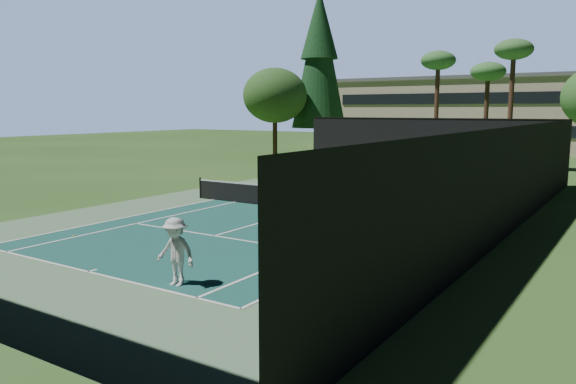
% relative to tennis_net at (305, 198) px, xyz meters
% --- Properties ---
extents(ground, '(160.00, 160.00, 0.00)m').
position_rel_tennis_net_xyz_m(ground, '(0.00, 0.00, -0.56)').
color(ground, '#2D541F').
rests_on(ground, ground).
extents(apron_slab, '(18.00, 32.00, 0.01)m').
position_rel_tennis_net_xyz_m(apron_slab, '(0.00, 0.00, -0.55)').
color(apron_slab, '#597F5A').
rests_on(apron_slab, ground).
extents(court_surface, '(10.97, 23.77, 0.01)m').
position_rel_tennis_net_xyz_m(court_surface, '(0.00, 0.00, -0.55)').
color(court_surface, '#195249').
rests_on(court_surface, ground).
extents(court_lines, '(11.07, 23.87, 0.01)m').
position_rel_tennis_net_xyz_m(court_lines, '(0.00, 0.00, -0.54)').
color(court_lines, white).
rests_on(court_lines, ground).
extents(tennis_net, '(12.90, 0.10, 1.10)m').
position_rel_tennis_net_xyz_m(tennis_net, '(0.00, 0.00, 0.00)').
color(tennis_net, black).
rests_on(tennis_net, ground).
extents(fence, '(18.04, 32.05, 4.03)m').
position_rel_tennis_net_xyz_m(fence, '(0.00, 0.06, 1.45)').
color(fence, black).
rests_on(fence, ground).
extents(player, '(1.21, 0.75, 1.82)m').
position_rel_tennis_net_xyz_m(player, '(2.96, -11.39, 0.35)').
color(player, silver).
rests_on(player, ground).
extents(tennis_ball_a, '(0.07, 0.07, 0.07)m').
position_rel_tennis_net_xyz_m(tennis_ball_a, '(-4.29, -9.21, -0.52)').
color(tennis_ball_a, '#D1E934').
rests_on(tennis_ball_a, ground).
extents(tennis_ball_b, '(0.06, 0.06, 0.06)m').
position_rel_tennis_net_xyz_m(tennis_ball_b, '(-1.18, 3.07, -0.53)').
color(tennis_ball_b, '#B7D12F').
rests_on(tennis_ball_b, ground).
extents(tennis_ball_c, '(0.06, 0.06, 0.06)m').
position_rel_tennis_net_xyz_m(tennis_ball_c, '(3.67, 3.40, -0.53)').
color(tennis_ball_c, '#E3F036').
rests_on(tennis_ball_c, ground).
extents(tennis_ball_d, '(0.08, 0.08, 0.08)m').
position_rel_tennis_net_xyz_m(tennis_ball_d, '(-5.20, 2.10, -0.52)').
color(tennis_ball_d, yellow).
rests_on(tennis_ball_d, ground).
extents(park_bench, '(1.50, 0.45, 1.02)m').
position_rel_tennis_net_xyz_m(park_bench, '(-4.09, 15.51, -0.01)').
color(park_bench, '#BDB69D').
rests_on(park_bench, ground).
extents(trash_bin, '(0.56, 0.56, 0.95)m').
position_rel_tennis_net_xyz_m(trash_bin, '(-1.57, 15.75, -0.08)').
color(trash_bin, black).
rests_on(trash_bin, ground).
extents(pine_tree, '(4.80, 4.80, 15.00)m').
position_rel_tennis_net_xyz_m(pine_tree, '(-12.00, 22.00, 9.00)').
color(pine_tree, '#432D1C').
rests_on(pine_tree, ground).
extents(palm_a, '(2.80, 2.80, 9.32)m').
position_rel_tennis_net_xyz_m(palm_a, '(-2.00, 24.00, 7.63)').
color(palm_a, '#4F3122').
rests_on(palm_a, ground).
extents(palm_b, '(2.80, 2.80, 8.42)m').
position_rel_tennis_net_xyz_m(palm_b, '(1.50, 26.00, 6.80)').
color(palm_b, '#452B1D').
rests_on(palm_b, ground).
extents(palm_c, '(2.80, 2.80, 9.77)m').
position_rel_tennis_net_xyz_m(palm_c, '(4.00, 23.00, 8.05)').
color(palm_c, '#4A2D1F').
rests_on(palm_c, ground).
extents(decid_tree_c, '(5.44, 5.44, 8.09)m').
position_rel_tennis_net_xyz_m(decid_tree_c, '(-14.00, 18.00, 5.21)').
color(decid_tree_c, '#4B3320').
rests_on(decid_tree_c, ground).
extents(campus_building, '(40.50, 12.50, 8.30)m').
position_rel_tennis_net_xyz_m(campus_building, '(0.00, 45.98, 3.65)').
color(campus_building, '#BBA991').
rests_on(campus_building, ground).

